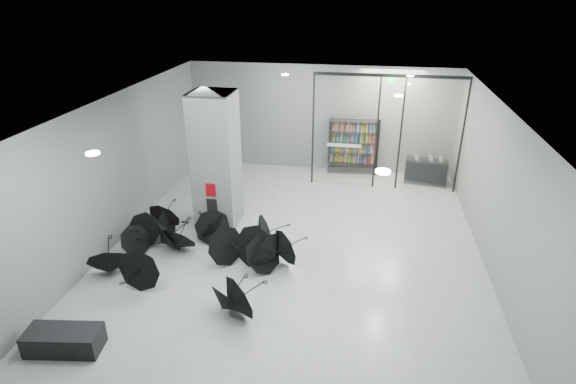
% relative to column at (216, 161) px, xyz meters
% --- Properties ---
extents(room, '(14.00, 14.02, 4.01)m').
position_rel_column_xyz_m(room, '(2.50, -2.00, 0.84)').
color(room, gray).
rests_on(room, ground).
extents(column, '(1.20, 1.20, 4.00)m').
position_rel_column_xyz_m(column, '(0.00, 0.00, 0.00)').
color(column, slate).
rests_on(column, ground).
extents(fire_cabinet, '(0.28, 0.04, 0.38)m').
position_rel_column_xyz_m(fire_cabinet, '(0.00, -0.62, -0.65)').
color(fire_cabinet, '#A50A07').
rests_on(fire_cabinet, column).
extents(info_panel, '(0.30, 0.03, 0.42)m').
position_rel_column_xyz_m(info_panel, '(0.00, -0.62, -1.15)').
color(info_panel, black).
rests_on(info_panel, column).
extents(exit_sign, '(0.30, 0.06, 0.15)m').
position_rel_column_xyz_m(exit_sign, '(4.90, 3.30, 1.82)').
color(exit_sign, '#0CE533').
rests_on(exit_sign, room).
extents(glass_partition, '(5.06, 0.08, 4.00)m').
position_rel_column_xyz_m(glass_partition, '(4.89, 3.50, 0.18)').
color(glass_partition, silver).
rests_on(glass_partition, ground).
extents(bench, '(1.53, 0.82, 0.47)m').
position_rel_column_xyz_m(bench, '(-1.42, -5.70, -1.77)').
color(bench, black).
rests_on(bench, ground).
extents(bookshelf, '(1.90, 0.52, 2.06)m').
position_rel_column_xyz_m(bookshelf, '(3.80, 4.75, -0.97)').
color(bookshelf, black).
rests_on(bookshelf, ground).
extents(shop_counter, '(1.55, 0.81, 0.88)m').
position_rel_column_xyz_m(shop_counter, '(6.50, 4.17, -1.56)').
color(shop_counter, black).
rests_on(shop_counter, ground).
extents(umbrella_cluster, '(5.38, 4.63, 1.29)m').
position_rel_column_xyz_m(umbrella_cluster, '(0.31, -2.24, -1.69)').
color(umbrella_cluster, black).
rests_on(umbrella_cluster, ground).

